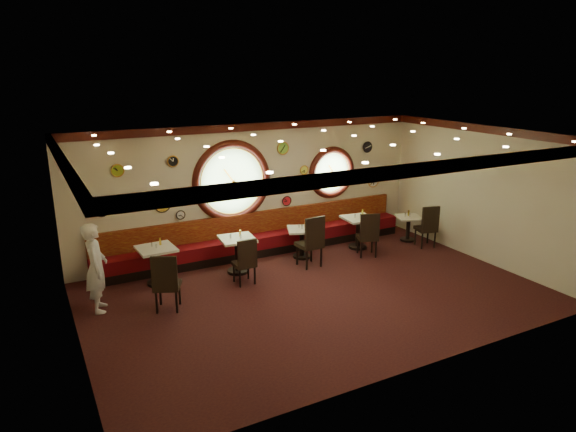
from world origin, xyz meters
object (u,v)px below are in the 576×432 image
at_px(condiment_b_bottle, 240,233).
at_px(condiment_c_bottle, 305,224).
at_px(table_c, 302,239).
at_px(chair_c, 312,238).
at_px(condiment_d_salt, 355,216).
at_px(chair_a, 166,279).
at_px(chair_d, 369,232).
at_px(condiment_d_bottle, 362,213).
at_px(table_a, 157,261).
at_px(table_e, 408,225).
at_px(condiment_e_pepper, 410,215).
at_px(condiment_c_salt, 299,226).
at_px(condiment_a_pepper, 156,246).
at_px(condiment_d_pepper, 360,216).
at_px(waiter, 96,267).
at_px(chair_e, 428,224).
at_px(condiment_a_bottle, 160,241).
at_px(condiment_e_salt, 405,214).
at_px(table_d, 358,229).
at_px(condiment_b_salt, 231,236).
at_px(condiment_c_pepper, 302,227).
at_px(condiment_a_salt, 152,244).
at_px(condiment_b_pepper, 241,236).
at_px(chair_b, 246,258).
at_px(table_b, 238,251).
at_px(condiment_e_bottle, 409,213).

xyz_separation_m(condiment_b_bottle, condiment_c_bottle, (1.77, 0.16, -0.08)).
distance_m(table_c, chair_c, 0.71).
relative_size(condiment_d_salt, condiment_c_bottle, 0.58).
height_order(chair_a, chair_d, chair_a).
bearing_deg(chair_a, condiment_d_bottle, 38.38).
height_order(table_a, table_e, table_a).
relative_size(condiment_d_bottle, condiment_e_pepper, 1.73).
height_order(condiment_c_salt, condiment_d_salt, condiment_d_salt).
distance_m(condiment_a_pepper, condiment_d_pepper, 5.10).
relative_size(table_e, waiter, 0.45).
distance_m(chair_e, condiment_a_bottle, 6.65).
bearing_deg(condiment_b_bottle, condiment_a_pepper, 177.17).
height_order(condiment_a_pepper, condiment_d_pepper, condiment_d_pepper).
height_order(table_a, chair_c, chair_c).
relative_size(chair_e, condiment_d_pepper, 5.99).
height_order(condiment_d_pepper, condiment_e_salt, condiment_d_pepper).
bearing_deg(table_d, table_c, 177.72).
bearing_deg(chair_d, condiment_b_salt, -168.35).
bearing_deg(condiment_c_pepper, table_d, -1.73).
bearing_deg(table_a, condiment_a_salt, 118.72).
distance_m(condiment_c_bottle, condiment_e_salt, 2.92).
bearing_deg(table_c, condiment_d_pepper, -5.12).
xyz_separation_m(condiment_d_pepper, waiter, (-6.38, -0.52, -0.01)).
distance_m(table_e, condiment_b_pepper, 4.83).
distance_m(chair_b, condiment_e_pepper, 5.01).
height_order(table_d, condiment_a_salt, condiment_a_salt).
height_order(condiment_d_salt, condiment_e_pepper, condiment_d_salt).
distance_m(chair_a, condiment_a_salt, 1.49).
height_order(condiment_c_pepper, condiment_c_bottle, condiment_c_bottle).
xyz_separation_m(table_e, condiment_e_salt, (-0.08, 0.05, 0.30)).
xyz_separation_m(condiment_a_salt, condiment_e_salt, (6.59, -0.30, -0.15)).
xyz_separation_m(condiment_a_pepper, condiment_c_pepper, (3.48, -0.01, -0.08)).
distance_m(chair_d, condiment_e_salt, 1.69).
bearing_deg(table_d, condiment_d_pepper, -94.35).
bearing_deg(table_a, condiment_e_salt, -1.66).
height_order(table_e, condiment_d_bottle, condiment_d_bottle).
bearing_deg(table_e, condiment_c_salt, 174.43).
height_order(chair_b, chair_d, chair_d).
distance_m(chair_e, condiment_c_pepper, 3.32).
relative_size(condiment_c_pepper, condiment_e_pepper, 1.08).
distance_m(table_b, condiment_d_bottle, 3.54).
bearing_deg(condiment_d_bottle, condiment_e_bottle, -6.60).
xyz_separation_m(condiment_b_salt, condiment_d_pepper, (3.48, -0.02, -0.01)).
height_order(chair_d, condiment_d_pepper, chair_d).
relative_size(condiment_c_salt, condiment_b_pepper, 0.94).
relative_size(table_d, chair_e, 1.19).
bearing_deg(waiter, table_d, -74.82).
relative_size(condiment_b_salt, condiment_c_salt, 1.19).
xyz_separation_m(table_d, chair_c, (-1.72, -0.60, 0.19)).
xyz_separation_m(condiment_a_bottle, waiter, (-1.41, -0.81, -0.04)).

